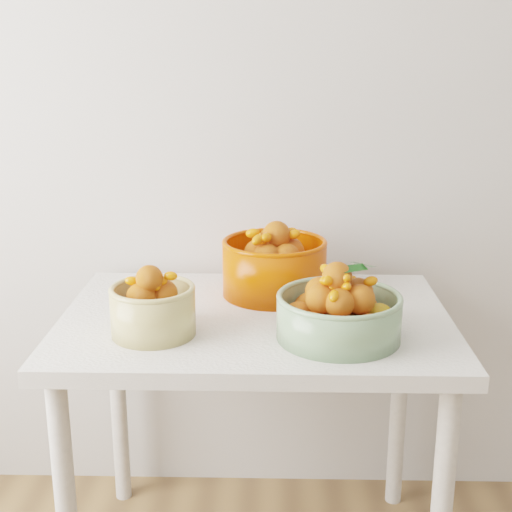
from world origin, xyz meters
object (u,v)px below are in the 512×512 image
object	(u,v)px
bowl_green	(339,312)
bowl_orange	(274,266)
bowl_cream	(153,308)
table	(256,349)

from	to	relation	value
bowl_green	bowl_orange	xyz separation A→B (m)	(-0.15, 0.31, 0.02)
bowl_cream	bowl_green	distance (m)	0.44
bowl_cream	table	bearing A→B (deg)	29.18
table	bowl_orange	xyz separation A→B (m)	(0.05, 0.17, 0.18)
table	bowl_green	size ratio (longest dim) A/B	2.74
table	bowl_green	world-z (taller)	bowl_green
table	bowl_cream	size ratio (longest dim) A/B	3.96
bowl_green	bowl_orange	size ratio (longest dim) A/B	0.96
table	bowl_orange	bearing A→B (deg)	73.85
table	bowl_orange	size ratio (longest dim) A/B	2.62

